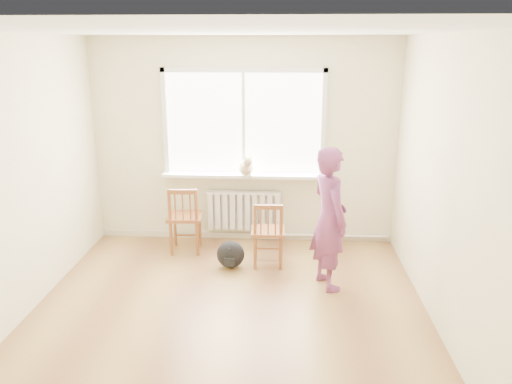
# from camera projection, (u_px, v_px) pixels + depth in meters

# --- Properties ---
(floor) EXTENTS (4.50, 4.50, 0.00)m
(floor) POSITION_uv_depth(u_px,v_px,m) (226.00, 325.00, 4.80)
(floor) COLOR #A98145
(floor) RESTS_ON ground
(ceiling) EXTENTS (4.50, 4.50, 0.00)m
(ceiling) POSITION_uv_depth(u_px,v_px,m) (220.00, 30.00, 4.03)
(ceiling) COLOR white
(ceiling) RESTS_ON back_wall
(back_wall) EXTENTS (4.00, 0.01, 2.70)m
(back_wall) POSITION_uv_depth(u_px,v_px,m) (244.00, 142.00, 6.57)
(back_wall) COLOR beige
(back_wall) RESTS_ON ground
(window) EXTENTS (2.12, 0.05, 1.42)m
(window) POSITION_uv_depth(u_px,v_px,m) (244.00, 119.00, 6.45)
(window) COLOR white
(window) RESTS_ON back_wall
(windowsill) EXTENTS (2.15, 0.22, 0.04)m
(windowsill) POSITION_uv_depth(u_px,v_px,m) (244.00, 175.00, 6.58)
(windowsill) COLOR white
(windowsill) RESTS_ON back_wall
(radiator) EXTENTS (1.00, 0.12, 0.55)m
(radiator) POSITION_uv_depth(u_px,v_px,m) (244.00, 210.00, 6.74)
(radiator) COLOR white
(radiator) RESTS_ON back_wall
(heating_pipe) EXTENTS (1.40, 0.04, 0.04)m
(heating_pipe) POSITION_uv_depth(u_px,v_px,m) (336.00, 236.00, 6.80)
(heating_pipe) COLOR silver
(heating_pipe) RESTS_ON back_wall
(baseboard) EXTENTS (4.00, 0.03, 0.08)m
(baseboard) POSITION_uv_depth(u_px,v_px,m) (245.00, 235.00, 6.93)
(baseboard) COLOR beige
(baseboard) RESTS_ON ground
(chair_left) EXTENTS (0.46, 0.44, 0.88)m
(chair_left) POSITION_uv_depth(u_px,v_px,m) (185.00, 220.00, 6.36)
(chair_left) COLOR brown
(chair_left) RESTS_ON floor
(chair_right) EXTENTS (0.41, 0.39, 0.81)m
(chair_right) POSITION_uv_depth(u_px,v_px,m) (268.00, 234.00, 5.98)
(chair_right) COLOR brown
(chair_right) RESTS_ON floor
(person) EXTENTS (0.56, 0.67, 1.58)m
(person) POSITION_uv_depth(u_px,v_px,m) (329.00, 219.00, 5.37)
(person) COLOR #C94357
(person) RESTS_ON floor
(cat) EXTENTS (0.25, 0.43, 0.29)m
(cat) POSITION_uv_depth(u_px,v_px,m) (246.00, 167.00, 6.46)
(cat) COLOR beige
(cat) RESTS_ON windowsill
(backpack) EXTENTS (0.37, 0.30, 0.33)m
(backpack) POSITION_uv_depth(u_px,v_px,m) (231.00, 254.00, 5.99)
(backpack) COLOR black
(backpack) RESTS_ON floor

